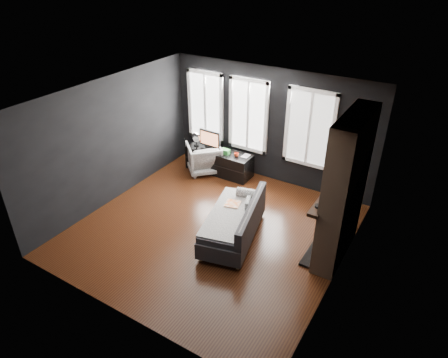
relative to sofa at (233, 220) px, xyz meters
The scene contains 18 objects.
floor 0.62m from the sofa, behind, with size 5.00×5.00×0.00m, color black.
ceiling 2.35m from the sofa, behind, with size 5.00×5.00×0.00m, color white.
wall_back 2.69m from the sofa, 100.75° to the left, with size 5.00×0.02×2.70m, color black.
wall_left 3.12m from the sofa, behind, with size 0.02×5.00×2.70m, color black.
wall_right 2.24m from the sofa, ahead, with size 0.02×5.00×2.70m, color black.
windows 3.27m from the sofa, 110.69° to the left, with size 4.00×0.16×1.76m, color white, non-canonical shape.
fireplace 2.14m from the sofa, 17.51° to the left, with size 0.70×1.62×2.70m, color #93724C, non-canonical shape.
sofa is the anchor object (origin of this frame).
stripe_pillow 0.39m from the sofa, 67.52° to the left, with size 0.07×0.29×0.29m, color gray.
armchair 2.75m from the sofa, 135.48° to the left, with size 0.79×0.74×0.81m, color silver.
media_console 2.63m from the sofa, 127.74° to the left, with size 1.70×0.53×0.58m, color black, non-canonical shape.
monitor 2.84m from the sofa, 131.98° to the left, with size 0.61×0.13×0.54m, color black, non-canonical shape.
desk_fan 3.08m from the sofa, 137.81° to the left, with size 0.25×0.25×0.35m, color #AAAAAA, non-canonical shape.
mug 2.33m from the sofa, 118.35° to the left, with size 0.12×0.09×0.12m, color red.
book 2.40m from the sofa, 114.65° to the left, with size 0.16×0.02×0.22m, color #B2A88C.
storage_box 2.48m from the sofa, 124.72° to the left, with size 0.22×0.14×0.12m, color #276C2B.
mantel_vase 2.10m from the sofa, 33.04° to the left, with size 0.20×0.21×0.20m, color yellow.
mantel_clock 1.79m from the sofa, ahead, with size 0.12×0.12×0.04m, color black.
Camera 1 is at (3.54, -5.34, 4.87)m, focal length 32.00 mm.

